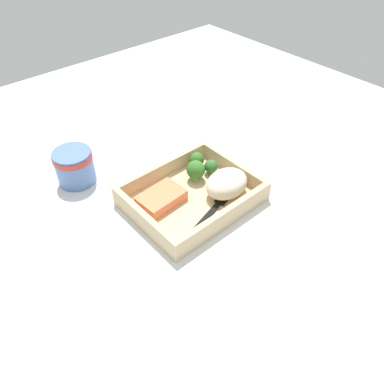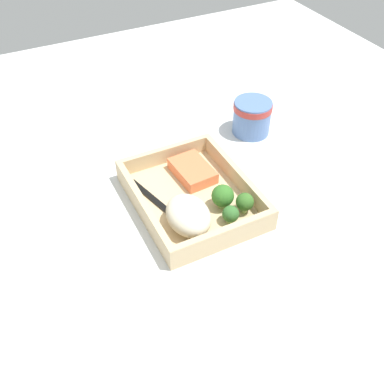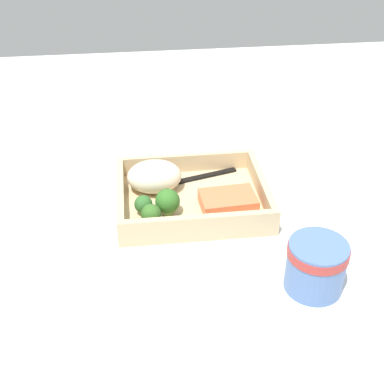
# 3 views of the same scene
# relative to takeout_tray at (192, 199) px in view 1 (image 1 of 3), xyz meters

# --- Properties ---
(ground_plane) EXTENTS (1.60, 1.60, 0.02)m
(ground_plane) POSITION_rel_takeout_tray_xyz_m (0.00, 0.00, -0.02)
(ground_plane) COLOR silver
(takeout_tray) EXTENTS (0.26, 0.21, 0.01)m
(takeout_tray) POSITION_rel_takeout_tray_xyz_m (0.00, 0.00, 0.00)
(takeout_tray) COLOR #CCB286
(takeout_tray) RESTS_ON ground_plane
(tray_rim) EXTENTS (0.26, 0.21, 0.03)m
(tray_rim) POSITION_rel_takeout_tray_xyz_m (0.00, 0.00, 0.02)
(tray_rim) COLOR #CCB286
(tray_rim) RESTS_ON takeout_tray
(salmon_fillet) EXTENTS (0.10, 0.07, 0.02)m
(salmon_fillet) POSITION_rel_takeout_tray_xyz_m (-0.06, 0.03, 0.02)
(salmon_fillet) COLOR #F37447
(salmon_fillet) RESTS_ON takeout_tray
(mashed_potatoes) EXTENTS (0.10, 0.07, 0.06)m
(mashed_potatoes) POSITION_rel_takeout_tray_xyz_m (0.06, -0.04, 0.03)
(mashed_potatoes) COLOR beige
(mashed_potatoes) RESTS_ON takeout_tray
(broccoli_floret_1) EXTENTS (0.03, 0.03, 0.03)m
(broccoli_floret_1) POSITION_rel_takeout_tray_xyz_m (0.09, 0.03, 0.02)
(broccoli_floret_1) COLOR #80A65C
(broccoli_floret_1) RESTS_ON takeout_tray
(broccoli_floret_2) EXTENTS (0.03, 0.03, 0.04)m
(broccoli_floret_2) POSITION_rel_takeout_tray_xyz_m (0.07, 0.07, 0.03)
(broccoli_floret_2) COLOR #86A35E
(broccoli_floret_2) RESTS_ON takeout_tray
(broccoli_floret_3) EXTENTS (0.04, 0.04, 0.05)m
(broccoli_floret_3) POSITION_rel_takeout_tray_xyz_m (0.05, 0.04, 0.03)
(broccoli_floret_3) COLOR #88A85A
(broccoli_floret_3) RESTS_ON takeout_tray
(fork) EXTENTS (0.16, 0.06, 0.00)m
(fork) POSITION_rel_takeout_tray_xyz_m (-0.01, -0.06, 0.01)
(fork) COLOR black
(fork) RESTS_ON takeout_tray
(paper_cup) EXTENTS (0.09, 0.09, 0.08)m
(paper_cup) POSITION_rel_takeout_tray_xyz_m (-0.15, 0.22, 0.04)
(paper_cup) COLOR #5374AF
(paper_cup) RESTS_ON ground_plane
(receipt_slip) EXTENTS (0.09, 0.13, 0.00)m
(receipt_slip) POSITION_rel_takeout_tray_xyz_m (0.21, -0.06, -0.00)
(receipt_slip) COLOR white
(receipt_slip) RESTS_ON ground_plane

